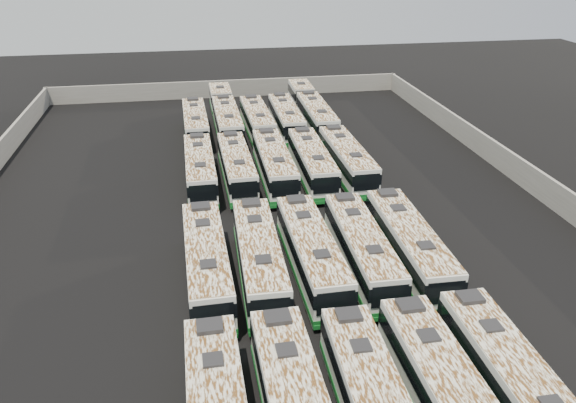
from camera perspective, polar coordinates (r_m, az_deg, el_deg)
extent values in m
plane|color=black|center=(41.02, -2.29, -2.46)|extent=(140.00, 140.00, 0.00)
cube|color=slate|center=(74.62, -6.13, 11.34)|extent=(45.20, 0.30, 2.20)
cube|color=slate|center=(48.39, 24.86, 1.03)|extent=(0.30, 73.20, 2.20)
cube|color=black|center=(24.84, -7.65, -15.64)|extent=(0.89, 0.89, 0.13)
cube|color=black|center=(26.53, -7.97, -12.43)|extent=(1.22, 1.04, 0.24)
cylinder|color=black|center=(27.37, -9.66, -18.28)|extent=(0.27, 0.93, 0.93)
cylinder|color=black|center=(27.39, -5.31, -17.92)|extent=(0.27, 0.93, 0.93)
cube|color=white|center=(23.31, 1.02, -18.90)|extent=(2.49, 11.09, 0.07)
cube|color=black|center=(25.04, -0.17, -14.84)|extent=(0.91, 0.91, 0.13)
cube|color=black|center=(26.74, -1.08, -11.68)|extent=(1.24, 1.05, 0.24)
cylinder|color=black|center=(27.47, -2.78, -17.65)|extent=(0.28, 0.94, 0.94)
cylinder|color=black|center=(27.72, 1.53, -17.13)|extent=(0.28, 0.94, 0.94)
cube|color=black|center=(24.60, 8.88, -19.50)|extent=(2.50, 10.95, 0.83)
cube|color=white|center=(24.00, 9.02, -18.04)|extent=(2.39, 10.67, 0.06)
cube|color=black|center=(25.63, 7.43, -14.31)|extent=(0.87, 0.87, 0.13)
cube|color=black|center=(27.23, 6.19, -11.37)|extent=(1.19, 1.01, 0.24)
cylinder|color=black|center=(27.83, 4.51, -17.06)|extent=(0.27, 0.91, 0.90)
cylinder|color=black|center=(28.26, 8.50, -16.52)|extent=(0.27, 0.91, 0.90)
cube|color=silver|center=(25.85, 15.98, -18.77)|extent=(2.41, 11.21, 2.57)
cube|color=black|center=(25.56, 16.10, -18.08)|extent=(2.47, 11.27, 0.86)
cube|color=white|center=(24.97, 16.35, -16.60)|extent=(2.37, 10.99, 0.07)
cube|color=black|center=(26.57, 14.09, -13.06)|extent=(0.89, 0.89, 0.13)
cube|color=black|center=(28.16, 12.30, -10.25)|extent=(1.22, 1.03, 0.24)
cylinder|color=black|center=(28.63, 10.72, -16.02)|extent=(0.27, 0.93, 0.93)
cylinder|color=black|center=(29.31, 14.52, -15.33)|extent=(0.27, 0.93, 0.93)
cube|color=silver|center=(27.34, 21.97, -17.01)|extent=(2.37, 11.04, 2.53)
cube|color=#126123|center=(27.95, 21.65, -18.42)|extent=(2.42, 11.09, 0.39)
cube|color=black|center=(27.07, 22.12, -16.35)|extent=(2.43, 11.10, 0.84)
cube|color=white|center=(26.53, 22.43, -14.94)|extent=(2.32, 10.81, 0.06)
cube|color=black|center=(28.05, 19.98, -11.77)|extent=(0.88, 0.88, 0.13)
cube|color=black|center=(29.56, 18.01, -9.23)|extent=(1.20, 1.02, 0.24)
cylinder|color=black|center=(29.90, 16.54, -14.69)|extent=(0.26, 0.92, 0.92)
cylinder|color=black|center=(30.72, 19.95, -14.02)|extent=(0.26, 0.92, 0.92)
cube|color=silver|center=(33.86, -8.27, -6.16)|extent=(2.63, 11.27, 2.57)
cube|color=#126123|center=(34.36, -8.17, -7.49)|extent=(2.68, 11.32, 0.39)
cube|color=black|center=(33.64, -8.31, -5.54)|extent=(2.69, 11.33, 0.86)
cube|color=black|center=(29.02, -7.55, -11.41)|extent=(2.06, 0.11, 1.36)
cube|color=#126123|center=(29.90, -7.39, -13.60)|extent=(2.34, 0.16, 0.26)
cube|color=white|center=(33.19, -8.41, -4.23)|extent=(2.58, 11.05, 0.07)
cube|color=black|center=(31.02, -8.12, -6.30)|extent=(0.91, 0.91, 0.13)
cube|color=black|center=(35.32, -8.68, -2.14)|extent=(0.91, 0.91, 0.13)
cube|color=black|center=(37.30, -8.89, -0.50)|extent=(1.24, 1.06, 0.24)
cylinder|color=black|center=(31.51, -9.54, -11.47)|extent=(0.29, 0.94, 0.93)
cylinder|color=black|center=(31.57, -5.85, -11.14)|extent=(0.29, 0.94, 0.93)
cylinder|color=black|center=(37.52, -10.05, -4.94)|extent=(0.29, 0.94, 0.93)
cylinder|color=black|center=(37.56, -7.00, -4.67)|extent=(0.29, 0.94, 0.93)
cube|color=silver|center=(33.99, -2.96, -5.76)|extent=(2.54, 11.24, 2.57)
cube|color=#126123|center=(34.48, -2.92, -7.10)|extent=(2.59, 11.30, 0.39)
cube|color=black|center=(33.77, -2.97, -5.15)|extent=(2.60, 11.31, 0.86)
cube|color=black|center=(29.17, -1.78, -10.94)|extent=(2.05, 0.10, 1.35)
cube|color=#126123|center=(30.04, -1.74, -13.13)|extent=(2.34, 0.14, 0.26)
cube|color=white|center=(33.33, -3.01, -3.84)|extent=(2.49, 11.02, 0.07)
cube|color=black|center=(31.16, -2.53, -5.89)|extent=(0.90, 0.90, 0.13)
cube|color=black|center=(35.44, -3.43, -1.77)|extent=(0.90, 0.90, 0.13)
cube|color=black|center=(37.42, -3.77, -0.15)|extent=(1.23, 1.05, 0.24)
cylinder|color=black|center=(31.59, -4.04, -11.02)|extent=(0.28, 0.94, 0.93)
cylinder|color=black|center=(31.76, -0.39, -10.72)|extent=(0.28, 0.94, 0.93)
cylinder|color=black|center=(37.59, -5.02, -4.55)|extent=(0.28, 0.94, 0.93)
cylinder|color=black|center=(37.73, -1.99, -4.33)|extent=(0.28, 0.94, 0.93)
cube|color=silver|center=(34.45, 2.41, -5.27)|extent=(2.51, 11.26, 2.57)
cube|color=#126123|center=(34.95, 2.38, -6.60)|extent=(2.56, 11.31, 0.39)
cube|color=black|center=(34.24, 2.42, -4.66)|extent=(2.57, 11.32, 0.86)
cube|color=black|center=(29.73, 4.87, -10.23)|extent=(2.06, 0.09, 1.36)
cube|color=#126123|center=(30.59, 4.77, -12.41)|extent=(2.34, 0.14, 0.26)
cube|color=white|center=(33.80, 2.45, -3.36)|extent=(2.46, 11.03, 0.07)
cube|color=black|center=(31.68, 3.45, -5.33)|extent=(0.90, 0.90, 0.13)
cube|color=black|center=(35.88, 1.57, -1.36)|extent=(0.90, 0.90, 0.13)
cube|color=black|center=(37.83, 0.86, 0.22)|extent=(1.23, 1.05, 0.24)
cylinder|color=black|center=(31.97, 2.05, -10.46)|extent=(0.28, 0.94, 0.94)
cylinder|color=black|center=(32.40, 5.56, -10.03)|extent=(0.28, 0.94, 0.94)
cylinder|color=black|center=(37.89, -0.32, -4.17)|extent=(0.28, 0.94, 0.94)
cylinder|color=black|center=(38.25, 2.64, -3.89)|extent=(0.28, 0.94, 0.94)
cube|color=silver|center=(35.22, 7.50, -4.81)|extent=(2.51, 11.05, 2.52)
cube|color=#126123|center=(35.69, 7.42, -6.09)|extent=(2.56, 11.10, 0.39)
cube|color=black|center=(35.01, 7.54, -4.22)|extent=(2.57, 11.11, 0.84)
cube|color=black|center=(30.65, 10.32, -9.47)|extent=(2.02, 0.10, 1.33)
cube|color=#126123|center=(31.46, 10.12, -11.57)|extent=(2.30, 0.14, 0.26)
cube|color=white|center=(34.59, 7.62, -2.97)|extent=(2.46, 10.83, 0.06)
cube|color=black|center=(32.54, 8.78, -4.83)|extent=(0.89, 0.89, 0.13)
cube|color=black|center=(36.61, 6.61, -1.06)|extent=(0.89, 0.89, 0.13)
cube|color=black|center=(38.50, 5.79, 0.46)|extent=(1.21, 1.03, 0.24)
cylinder|color=black|center=(32.74, 7.38, -9.73)|extent=(0.27, 0.92, 0.92)
cylinder|color=black|center=(33.28, 10.68, -9.35)|extent=(0.27, 0.92, 0.92)
cylinder|color=black|center=(38.50, 4.60, -3.77)|extent=(0.27, 0.92, 0.92)
cylinder|color=black|center=(38.96, 7.42, -3.53)|extent=(0.27, 0.92, 0.92)
cube|color=silver|center=(36.06, 12.20, -4.36)|extent=(2.60, 11.34, 2.59)
cube|color=#126123|center=(36.53, 12.06, -5.65)|extent=(2.65, 11.39, 0.40)
cube|color=black|center=(35.85, 12.26, -3.77)|extent=(2.66, 11.40, 0.87)
cube|color=black|center=(31.50, 15.73, -8.92)|extent=(2.07, 0.11, 1.36)
cube|color=#126123|center=(32.32, 15.42, -11.03)|extent=(2.35, 0.15, 0.26)
cube|color=white|center=(35.43, 12.39, -2.51)|extent=(2.55, 11.11, 0.07)
cube|color=black|center=(33.38, 13.84, -4.34)|extent=(0.91, 0.91, 0.13)
cube|color=black|center=(37.45, 11.13, -0.62)|extent=(0.91, 0.91, 0.13)
cube|color=black|center=(39.35, 10.09, 0.87)|extent=(1.25, 1.06, 0.24)
cylinder|color=black|center=(33.50, 12.46, -9.26)|extent=(0.28, 0.95, 0.94)
cylinder|color=black|center=(34.21, 15.66, -8.85)|extent=(0.28, 0.95, 0.94)
cylinder|color=black|center=(39.27, 8.90, -3.37)|extent=(0.28, 0.95, 0.94)
cylinder|color=black|center=(39.88, 11.67, -3.13)|extent=(0.28, 0.95, 0.94)
cube|color=silver|center=(47.25, -8.93, 3.25)|extent=(2.40, 10.91, 2.49)
cube|color=#126123|center=(47.60, -8.85, 2.23)|extent=(2.45, 10.96, 0.38)
cube|color=black|center=(47.09, -8.96, 3.71)|extent=(2.46, 10.97, 0.83)
cube|color=black|center=(42.11, -8.64, 0.85)|extent=(2.00, 0.08, 1.32)
cube|color=#126123|center=(42.70, -8.52, -0.84)|extent=(2.27, 0.13, 0.25)
cube|color=white|center=(46.78, -9.03, 4.69)|extent=(2.35, 10.69, 0.06)
cube|color=black|center=(44.52, -8.91, 3.72)|extent=(0.87, 0.87, 0.13)
cube|color=black|center=(49.00, -9.15, 5.77)|extent=(0.87, 0.87, 0.13)
cube|color=black|center=(51.05, -9.25, 6.62)|extent=(1.19, 1.01, 0.24)
cylinder|color=black|center=(44.49, -9.89, 0.15)|extent=(0.27, 0.91, 0.91)
cylinder|color=black|center=(44.52, -7.39, 0.35)|extent=(0.27, 0.91, 0.91)
cylinder|color=black|center=(50.89, -10.10, 3.46)|extent=(0.27, 0.91, 0.91)
cylinder|color=black|center=(50.92, -7.92, 3.63)|extent=(0.27, 0.91, 0.91)
cube|color=silver|center=(47.41, -5.24, 3.52)|extent=(2.49, 10.86, 2.48)
cube|color=#126123|center=(47.75, -5.20, 2.52)|extent=(2.54, 10.91, 0.38)
cube|color=black|center=(47.26, -5.26, 3.98)|extent=(2.55, 10.92, 0.83)
cube|color=black|center=(42.33, -4.44, 1.19)|extent=(1.98, 0.10, 1.31)
cube|color=#126123|center=(42.91, -4.38, -0.49)|extent=(2.25, 0.15, 0.25)
cube|color=white|center=(46.95, -5.30, 4.95)|extent=(2.44, 10.64, 0.06)
cube|color=black|center=(44.71, -4.97, 4.01)|extent=(0.87, 0.87, 0.13)
cube|color=black|center=(49.14, -5.61, 6.01)|extent=(0.87, 0.87, 0.13)
cube|color=black|center=(51.17, -5.87, 6.85)|extent=(1.19, 1.02, 0.23)
cylinder|color=black|center=(44.61, -5.92, 0.48)|extent=(0.27, 0.91, 0.90)
cylinder|color=black|center=(44.79, -3.47, 0.68)|extent=(0.27, 0.91, 0.90)
cylinder|color=black|center=(50.95, -6.70, 3.72)|extent=(0.27, 0.91, 0.90)
cylinder|color=black|center=(51.10, -4.55, 3.89)|extent=(0.27, 0.91, 0.90)
cube|color=silver|center=(47.50, -1.40, 3.75)|extent=(2.36, 11.25, 2.58)
cube|color=#126123|center=(47.86, -1.39, 2.71)|extent=(2.41, 11.30, 0.39)
cube|color=black|center=(47.35, -1.40, 4.23)|extent=(2.42, 11.31, 0.86)
cube|color=black|center=(42.25, -0.28, 1.33)|extent=(2.06, 0.06, 1.36)
cube|color=#126123|center=(42.86, -0.28, -0.42)|extent=(2.34, 0.10, 0.26)
cube|color=white|center=(47.03, -1.42, 5.24)|extent=(2.32, 11.03, 0.07)
cube|color=black|center=(44.71, -0.95, 4.27)|extent=(0.89, 0.89, 0.13)
cube|color=black|center=(49.30, -1.84, 6.33)|extent=(0.89, 0.89, 0.13)
cube|color=black|center=(51.40, -2.20, 7.19)|extent=(1.22, 1.03, 0.24)
cylinder|color=black|center=(44.56, -1.98, 0.60)|extent=(0.26, 0.94, 0.94)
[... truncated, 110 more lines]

